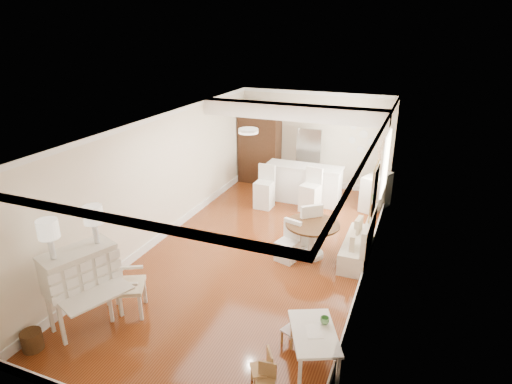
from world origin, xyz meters
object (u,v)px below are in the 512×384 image
Objects in this scene: slip_chair_near at (288,242)px; bar_stool_right at (310,190)px; kids_chair_c at (265,383)px; sideboard at (376,192)px; kids_chair_a at (261,369)px; breakfast_counter at (303,184)px; secretary_bureau at (83,288)px; pantry_cabinet at (260,145)px; slip_chair_far at (307,223)px; kids_table at (313,346)px; wicker_basket at (32,340)px; fridge at (321,160)px; dining_table at (312,240)px; bar_stool_left at (264,187)px; kids_chair_b at (291,330)px; gustavian_armchair at (126,285)px.

bar_stool_right reaches higher than slip_chair_near.
sideboard reaches higher than kids_chair_c.
breakfast_counter reaches higher than kids_chair_a.
pantry_cabinet reaches higher than secretary_bureau.
breakfast_counter is (-0.58, 3.18, 0.09)m from slip_chair_near.
pantry_cabinet is (-2.46, 3.47, 0.64)m from slip_chair_far.
kids_table is 0.97m from kids_chair_c.
wicker_basket is 7.43m from breakfast_counter.
fridge is at bearing 110.64° from slip_chair_near.
wicker_basket is at bearing -93.15° from pantry_cabinet.
dining_table is at bearing -55.56° from pantry_cabinet.
bar_stool_left is at bearing -119.68° from fridge.
slip_chair_far is at bearing 78.67° from secretary_bureau.
kids_chair_a is 0.57× the size of sideboard.
secretary_bureau is at bearing -98.79° from sideboard.
breakfast_counter is (-1.40, 6.66, 0.26)m from kids_chair_c.
dining_table reaches higher than kids_chair_b.
slip_chair_near reaches higher than kids_chair_b.
slip_chair_near is at bearing -142.31° from dining_table.
fridge is (-1.07, 7.53, 0.62)m from kids_chair_a.
bar_stool_left is at bearing -137.11° from breakfast_counter.
sideboard is (1.90, 0.23, -0.05)m from breakfast_counter.
secretary_bureau is at bearing -126.18° from kids_chair_a.
bar_stool_left is (-1.61, 1.60, 0.06)m from slip_chair_far.
gustavian_armchair is at bearing -103.25° from breakfast_counter.
kids_chair_a is at bearing 58.49° from slip_chair_far.
gustavian_armchair is 0.93× the size of bar_stool_right.
slip_chair_near is (-0.42, -0.33, 0.04)m from dining_table.
bar_stool_left reaches higher than kids_chair_a.
fridge reaches higher than wicker_basket.
wicker_basket is at bearing -99.48° from bar_stool_right.
kids_chair_a is 7.63m from fridge.
kids_chair_c is 8.38m from pantry_cabinet.
kids_chair_b is (2.77, 0.27, -0.27)m from gustavian_armchair.
slip_chair_near is (-0.82, 3.48, 0.17)m from kids_chair_c.
bar_stool_left is at bearing 78.34° from wicker_basket.
gustavian_armchair reaches higher than dining_table.
sideboard is (3.60, -0.85, -0.68)m from pantry_cabinet.
fridge is (1.05, 1.84, 0.33)m from bar_stool_left.
kids_chair_b is 3.24m from slip_chair_far.
slip_chair_far is at bearing 58.29° from wicker_basket.
kids_chair_c is (0.13, -0.18, -0.03)m from kids_chair_a.
wicker_basket is 7.03m from bar_stool_right.
secretary_bureau reaches higher than bar_stool_right.
kids_chair_c is 6.21m from bar_stool_right.
secretary_bureau is 1.39× the size of sideboard.
kids_chair_c is 0.51× the size of sideboard.
sideboard reaches higher than slip_chair_near.
breakfast_counter is (-1.27, 6.48, 0.23)m from kids_chair_a.
gustavian_armchair reaches higher than kids_table.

